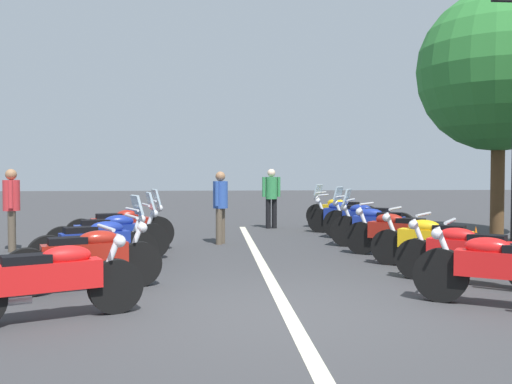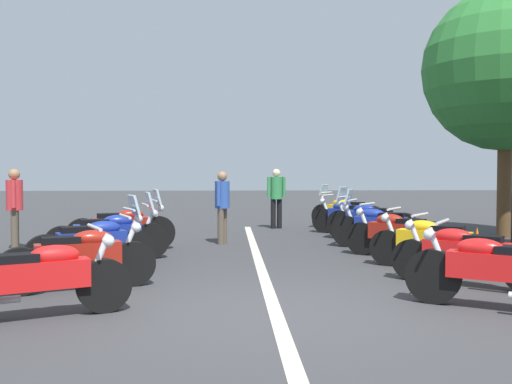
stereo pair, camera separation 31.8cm
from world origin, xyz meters
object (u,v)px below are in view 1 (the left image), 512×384
at_px(bystander_3, 271,194).
at_px(motorcycle_right_row_7, 341,212).
at_px(traffic_cone_0, 476,244).
at_px(motorcycle_left_row_0, 51,279).
at_px(motorcycle_right_row_5, 367,220).
at_px(motorcycle_right_row_0, 502,269).
at_px(roadside_tree_1, 499,71).
at_px(motorcycle_right_row_4, 377,225).
at_px(motorcycle_left_row_1, 87,257).
at_px(motorcycle_left_row_2, 97,244).
at_px(motorcycle_left_row_4, 122,227).
at_px(motorcycle_right_row_1, 469,253).
at_px(bystander_1, 11,203).
at_px(motorcycle_right_row_3, 398,233).
at_px(motorcycle_right_row_6, 344,216).
at_px(bystander_0, 220,202).
at_px(motorcycle_left_row_3, 110,235).
at_px(motorcycle_right_row_2, 434,241).

bearing_deg(bystander_3, motorcycle_right_row_7, -111.94).
xyz_separation_m(motorcycle_right_row_7, traffic_cone_0, (-5.62, -1.13, -0.18)).
relative_size(motorcycle_left_row_0, motorcycle_right_row_5, 1.01).
distance_m(motorcycle_right_row_0, roadside_tree_1, 8.47).
relative_size(motorcycle_right_row_4, motorcycle_right_row_5, 1.01).
height_order(motorcycle_left_row_1, motorcycle_left_row_2, motorcycle_left_row_2).
bearing_deg(motorcycle_right_row_7, motorcycle_left_row_2, 87.41).
relative_size(motorcycle_left_row_2, bystander_3, 1.14).
bearing_deg(motorcycle_right_row_4, motorcycle_left_row_4, 27.60).
bearing_deg(motorcycle_right_row_0, motorcycle_right_row_5, -58.72).
relative_size(motorcycle_right_row_1, bystander_1, 1.07).
bearing_deg(motorcycle_right_row_3, motorcycle_right_row_5, -55.11).
xyz_separation_m(motorcycle_right_row_6, bystander_0, (-1.74, 3.15, 0.47)).
height_order(motorcycle_right_row_5, motorcycle_right_row_7, motorcycle_right_row_5).
height_order(motorcycle_left_row_1, motorcycle_left_row_3, motorcycle_left_row_3).
bearing_deg(motorcycle_left_row_4, motorcycle_left_row_0, -108.31).
distance_m(motorcycle_left_row_0, motorcycle_right_row_3, 6.52).
distance_m(motorcycle_right_row_1, motorcycle_right_row_7, 7.66).
bearing_deg(motorcycle_left_row_1, motorcycle_right_row_1, -22.10).
relative_size(motorcycle_left_row_0, motorcycle_right_row_3, 1.09).
xyz_separation_m(motorcycle_left_row_4, traffic_cone_0, (-1.67, -6.44, -0.19)).
xyz_separation_m(motorcycle_left_row_1, roadside_tree_1, (5.54, -8.52, 3.54)).
bearing_deg(motorcycle_right_row_5, motorcycle_right_row_7, -53.91).
distance_m(bystander_0, roadside_tree_1, 7.40).
xyz_separation_m(motorcycle_left_row_0, motorcycle_right_row_7, (9.16, -5.23, 0.03)).
relative_size(motorcycle_left_row_3, bystander_1, 1.30).
relative_size(motorcycle_left_row_3, motorcycle_right_row_3, 1.22).
bearing_deg(motorcycle_right_row_0, motorcycle_right_row_4, -57.60).
bearing_deg(motorcycle_right_row_6, motorcycle_right_row_1, 126.89).
xyz_separation_m(motorcycle_left_row_0, motorcycle_right_row_3, (4.04, -5.11, 0.00)).
distance_m(motorcycle_left_row_1, motorcycle_right_row_7, 9.27).
xyz_separation_m(motorcycle_right_row_3, bystander_3, (5.41, 1.78, 0.51)).
xyz_separation_m(motorcycle_left_row_1, motorcycle_left_row_2, (1.30, 0.13, 0.01)).
bearing_deg(motorcycle_right_row_0, motorcycle_right_row_6, -56.89).
relative_size(motorcycle_left_row_2, motorcycle_right_row_1, 1.08).
height_order(motorcycle_left_row_4, roadside_tree_1, roadside_tree_1).
bearing_deg(motorcycle_right_row_2, motorcycle_left_row_2, 35.59).
xyz_separation_m(motorcycle_right_row_4, roadside_tree_1, (1.72, -3.47, 3.52)).
bearing_deg(motorcycle_right_row_5, bystander_1, 44.99).
height_order(motorcycle_left_row_0, bystander_0, bystander_0).
bearing_deg(motorcycle_right_row_3, motorcycle_left_row_1, 64.54).
height_order(motorcycle_left_row_3, motorcycle_left_row_4, motorcycle_left_row_4).
relative_size(motorcycle_left_row_1, motorcycle_right_row_4, 1.04).
relative_size(motorcycle_left_row_4, motorcycle_right_row_2, 1.14).
bearing_deg(motorcycle_left_row_1, bystander_3, 45.27).
relative_size(motorcycle_left_row_0, motorcycle_right_row_6, 1.09).
xyz_separation_m(motorcycle_left_row_1, bystander_0, (4.72, -1.83, 0.47)).
height_order(motorcycle_right_row_1, motorcycle_right_row_4, motorcycle_right_row_4).
bearing_deg(motorcycle_right_row_0, motorcycle_left_row_4, -11.51).
relative_size(motorcycle_right_row_5, roadside_tree_1, 0.31).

